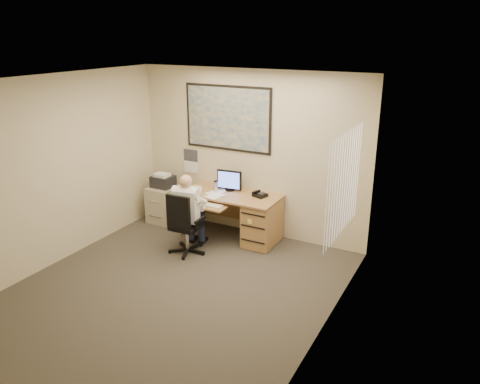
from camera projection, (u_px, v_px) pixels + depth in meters
The scene contains 8 objects.
room_shell at pixel (168, 194), 5.72m from camera, with size 4.00×4.50×2.70m.
desk at pixel (250, 215), 7.52m from camera, with size 1.60×0.97×1.09m.
world_map at pixel (227, 118), 7.58m from camera, with size 1.56×0.03×1.06m, color #1E4C93.
wall_calendar at pixel (191, 161), 8.18m from camera, with size 0.28×0.01×0.42m, color white.
window_blinds at pixel (345, 184), 5.45m from camera, with size 0.06×1.40×1.30m, color white, non-canonical shape.
filing_cabinet at pixel (164, 200), 8.34m from camera, with size 0.46×0.55×0.88m.
office_chair at pixel (185, 236), 7.12m from camera, with size 0.61×0.61×0.99m.
person at pixel (187, 214), 7.07m from camera, with size 0.51×0.73×1.23m, color white, non-canonical shape.
Camera 1 is at (3.30, -4.35, 3.24)m, focal length 35.00 mm.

